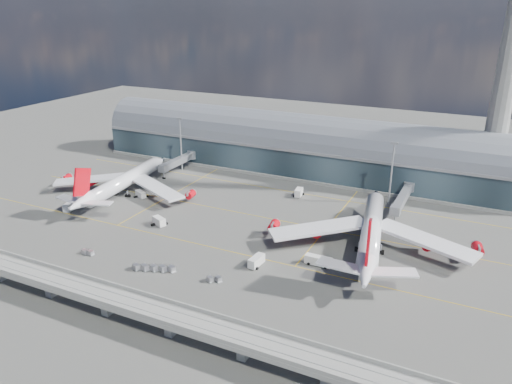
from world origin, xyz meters
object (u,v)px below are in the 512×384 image
at_px(control_tower, 507,71).
at_px(airliner_left, 122,182).
at_px(floodlight_mast_left, 181,143).
at_px(service_truck_0, 71,206).
at_px(service_truck_3, 256,261).
at_px(airliner_right, 371,233).
at_px(service_truck_4, 299,193).
at_px(cargo_train_0, 88,252).
at_px(service_truck_1, 159,221).
at_px(cargo_train_1, 154,268).
at_px(service_truck_5, 141,194).
at_px(service_truck_2, 318,261).
at_px(cargo_train_2, 214,279).
at_px(floodlight_mast_right, 392,171).

xyz_separation_m(control_tower, airliner_left, (-138.25, -67.48, -45.74)).
bearing_deg(floodlight_mast_left, control_tower, 11.72).
relative_size(service_truck_0, service_truck_3, 1.25).
distance_m(airliner_right, service_truck_4, 52.23).
bearing_deg(cargo_train_0, control_tower, -37.25).
bearing_deg(cargo_train_0, service_truck_1, -7.03).
xyz_separation_m(control_tower, cargo_train_1, (-87.70, -114.23, -50.70)).
height_order(service_truck_5, cargo_train_0, service_truck_5).
distance_m(floodlight_mast_left, service_truck_2, 110.48).
bearing_deg(service_truck_4, cargo_train_2, -96.92).
bearing_deg(service_truck_5, control_tower, -36.99).
distance_m(cargo_train_0, cargo_train_2, 45.52).
relative_size(service_truck_2, cargo_train_1, 0.64).
distance_m(control_tower, service_truck_4, 94.01).
relative_size(service_truck_2, service_truck_3, 1.27).
bearing_deg(service_truck_5, service_truck_4, -37.09).
height_order(airliner_right, cargo_train_1, airliner_right).
bearing_deg(cargo_train_0, cargo_train_2, -78.41).
bearing_deg(airliner_left, control_tower, 19.74).
bearing_deg(control_tower, cargo_train_2, -121.34).
height_order(floodlight_mast_right, service_truck_2, floodlight_mast_right).
bearing_deg(airliner_right, airliner_left, 167.30).
distance_m(airliner_left, service_truck_3, 83.14).
bearing_deg(control_tower, service_truck_0, -148.59).
bearing_deg(service_truck_0, cargo_train_2, -27.74).
xyz_separation_m(service_truck_0, service_truck_1, (39.96, 2.82, -0.12)).
bearing_deg(service_truck_5, airliner_right, -66.90).
bearing_deg(service_truck_5, cargo_train_2, -100.23).
distance_m(floodlight_mast_left, service_truck_0, 63.29).
distance_m(airliner_left, cargo_train_2, 83.14).
xyz_separation_m(service_truck_2, cargo_train_2, (-24.19, -22.44, -0.77)).
xyz_separation_m(service_truck_0, service_truck_5, (16.25, 22.44, -0.30)).
bearing_deg(control_tower, airliner_left, -153.98).
distance_m(service_truck_0, service_truck_5, 27.71).
xyz_separation_m(control_tower, service_truck_4, (-70.76, -36.52, -49.98)).
height_order(service_truck_0, service_truck_3, service_truck_0).
xyz_separation_m(service_truck_5, cargo_train_1, (42.06, -47.49, -0.48)).
xyz_separation_m(service_truck_2, service_truck_4, (-26.95, 52.69, 0.06)).
height_order(control_tower, service_truck_3, control_tower).
distance_m(service_truck_2, service_truck_3, 19.19).
height_order(floodlight_mast_right, service_truck_5, floodlight_mast_right).
height_order(control_tower, floodlight_mast_right, control_tower).
bearing_deg(cargo_train_1, floodlight_mast_right, -11.34).
bearing_deg(control_tower, service_truck_2, -116.16).
height_order(floodlight_mast_right, service_truck_4, floodlight_mast_right).
height_order(service_truck_5, cargo_train_1, service_truck_5).
xyz_separation_m(service_truck_0, service_truck_4, (75.25, 52.65, -0.07)).
xyz_separation_m(floodlight_mast_right, service_truck_2, (-8.81, -61.21, -12.04)).
xyz_separation_m(service_truck_0, cargo_train_1, (58.31, -25.05, -0.78)).
height_order(cargo_train_0, cargo_train_1, cargo_train_1).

